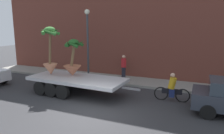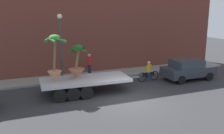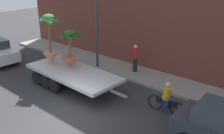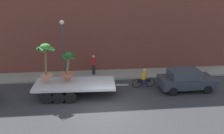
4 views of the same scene
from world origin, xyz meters
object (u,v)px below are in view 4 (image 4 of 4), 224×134
at_px(potted_palm_rear, 68,71).
at_px(street_lamp, 63,42).
at_px(potted_palm_middle, 46,66).
at_px(pedestrian_near_gate, 94,64).
at_px(flatbed_trailer, 71,86).
at_px(parked_car, 186,80).
at_px(cyclist, 144,79).

bearing_deg(potted_palm_rear, street_lamp, 100.39).
bearing_deg(potted_palm_rear, potted_palm_middle, -169.91).
bearing_deg(potted_palm_middle, potted_palm_rear, 10.09).
bearing_deg(potted_palm_middle, pedestrian_near_gate, 48.94).
relative_size(potted_palm_rear, potted_palm_middle, 0.76).
xyz_separation_m(flatbed_trailer, potted_palm_middle, (-1.60, 0.03, 1.54)).
height_order(pedestrian_near_gate, street_lamp, street_lamp).
bearing_deg(flatbed_trailer, street_lamp, 102.93).
height_order(potted_palm_middle, parked_car, potted_palm_middle).
bearing_deg(street_lamp, parked_car, -16.83).
xyz_separation_m(potted_palm_middle, pedestrian_near_gate, (3.29, 3.77, -1.26)).
distance_m(flatbed_trailer, cyclist, 5.53).
bearing_deg(potted_palm_middle, flatbed_trailer, -1.20).
bearing_deg(potted_palm_rear, pedestrian_near_gate, 61.98).
height_order(potted_palm_middle, pedestrian_near_gate, potted_palm_middle).
relative_size(cyclist, street_lamp, 0.38).
height_order(flatbed_trailer, street_lamp, street_lamp).
height_order(flatbed_trailer, cyclist, cyclist).
relative_size(flatbed_trailer, potted_palm_rear, 3.08).
xyz_separation_m(cyclist, pedestrian_near_gate, (-3.76, 2.84, 0.37)).
height_order(parked_car, pedestrian_near_gate, pedestrian_near_gate).
xyz_separation_m(potted_palm_rear, potted_palm_middle, (-1.41, -0.25, 0.50)).
xyz_separation_m(flatbed_trailer, street_lamp, (-0.67, 2.91, 2.47)).
distance_m(potted_palm_middle, pedestrian_near_gate, 5.16).
bearing_deg(parked_car, street_lamp, 163.17).
bearing_deg(potted_palm_rear, cyclist, 6.88).
height_order(cyclist, pedestrian_near_gate, pedestrian_near_gate).
bearing_deg(potted_palm_middle, parked_car, 0.75).
distance_m(potted_palm_rear, parked_car, 8.66).
distance_m(potted_palm_rear, cyclist, 5.78).
bearing_deg(parked_car, potted_palm_rear, 179.20).
xyz_separation_m(potted_palm_rear, street_lamp, (-0.48, 2.63, 1.43)).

